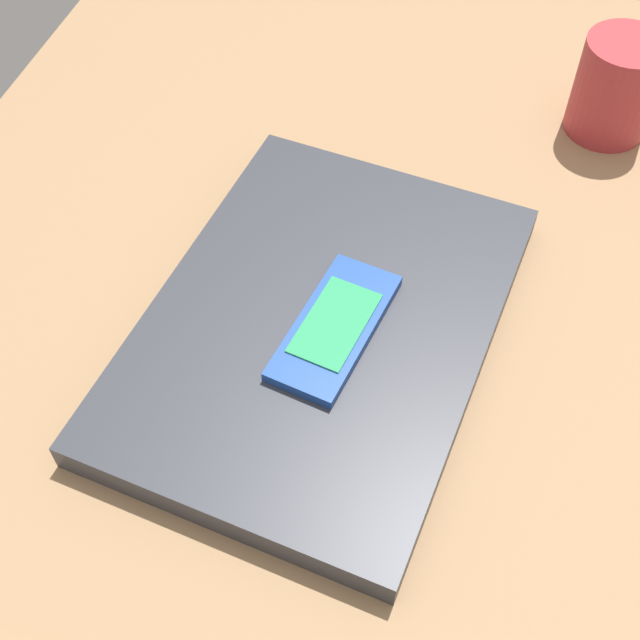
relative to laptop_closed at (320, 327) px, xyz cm
name	(u,v)px	position (x,y,z in cm)	size (l,w,h in cm)	color
desk_surface	(346,475)	(-9.43, -4.43, -2.67)	(120.00, 80.00, 3.00)	#9E7751
laptop_closed	(320,327)	(0.00, 0.00, 0.00)	(32.43, 23.05, 2.33)	#33353D
cell_phone_on_laptop	(335,327)	(-0.85, -1.31, 1.61)	(12.51, 7.15, 0.95)	#1E479E
coffee_mug	(616,85)	(29.29, -17.96, 3.15)	(10.24, 7.01, 8.64)	#B23338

